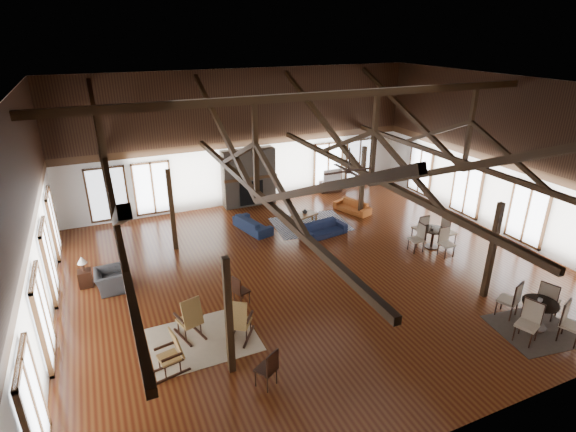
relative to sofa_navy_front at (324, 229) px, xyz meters
name	(u,v)px	position (x,y,z in m)	size (l,w,h in m)	color
floor	(315,270)	(-1.55, -2.30, -0.27)	(16.00, 16.00, 0.00)	#562B12
ceiling	(320,87)	(-1.55, -2.30, 5.73)	(16.00, 14.00, 0.02)	black
wall_back	(245,139)	(-1.55, 4.70, 2.73)	(16.00, 0.02, 6.00)	silver
wall_front	(494,301)	(-1.55, -9.30, 2.73)	(16.00, 0.02, 6.00)	silver
wall_left	(28,229)	(-9.55, -2.30, 2.73)	(0.02, 14.00, 6.00)	silver
wall_right	(505,158)	(6.45, -2.30, 2.73)	(0.02, 14.00, 6.00)	silver
roof_truss	(318,154)	(-1.55, -2.30, 3.76)	(15.60, 14.07, 3.14)	black
post_grid	(316,229)	(-1.55, -2.30, 1.25)	(8.16, 7.16, 3.05)	black
fireplace	(249,178)	(-1.55, 4.37, 1.02)	(2.50, 0.69, 2.60)	#62574A
ceiling_fan	(349,170)	(-1.05, -3.30, 3.46)	(1.60, 1.60, 0.75)	black
sofa_navy_front	(324,229)	(0.00, 0.00, 0.00)	(1.86, 0.73, 0.54)	#161F3E
sofa_navy_left	(253,224)	(-2.39, 1.58, 0.00)	(0.74, 1.90, 0.55)	#16203C
sofa_orange	(352,207)	(2.32, 1.66, -0.03)	(0.66, 1.69, 0.49)	#A95320
coffee_table	(305,216)	(-0.19, 1.33, 0.09)	(1.19, 0.84, 0.41)	brown
vase	(305,211)	(-0.13, 1.43, 0.25)	(0.20, 0.20, 0.21)	#B2B2B2
armchair	(110,280)	(-7.94, -0.82, 0.05)	(0.87, 1.00, 0.65)	#2C2C2F
side_table_lamp	(85,275)	(-8.65, -0.29, 0.12)	(0.41, 0.41, 1.04)	black
rocking_chair_a	(191,319)	(-6.15, -4.19, 0.30)	(0.74, 1.05, 1.22)	olive
rocking_chair_b	(239,321)	(-5.02, -4.78, 0.29)	(0.94, 1.04, 1.20)	olive
rocking_chair_c	(173,353)	(-6.81, -5.25, 0.25)	(0.93, 0.61, 1.10)	olive
side_chair_a	(239,289)	(-4.52, -3.25, 0.27)	(0.50, 0.50, 0.93)	black
side_chair_b	(269,366)	(-4.92, -6.66, 0.30)	(0.58, 0.58, 0.99)	black
cafe_table_near	(539,310)	(2.52, -7.56, 0.29)	(2.17, 2.17, 1.12)	black
cafe_table_far	(433,235)	(3.20, -2.55, 0.24)	(1.97, 1.97, 1.03)	black
cup_near	(540,300)	(2.52, -7.52, 0.58)	(0.12, 0.12, 0.10)	#B2B2B2
cup_far	(432,227)	(3.17, -2.49, 0.52)	(0.11, 0.11, 0.09)	#B2B2B2
tv_console	(330,186)	(2.74, 4.45, 0.01)	(1.14, 0.43, 0.57)	black
television	(331,175)	(2.77, 4.45, 0.59)	(1.01, 0.13, 0.58)	#B2B2B2
rug_tan	(203,339)	(-5.90, -4.41, -0.27)	(2.73, 2.14, 0.01)	tan
rug_navy	(310,224)	(0.01, 1.18, -0.27)	(3.01, 2.25, 0.01)	#16203F
rug_dark	(534,330)	(2.43, -7.63, -0.27)	(2.06, 1.87, 0.01)	#2A231C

